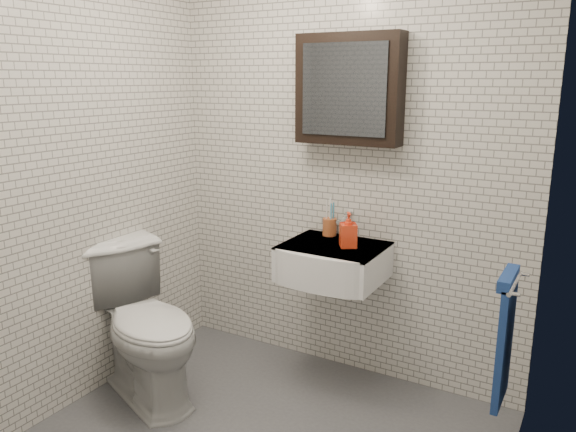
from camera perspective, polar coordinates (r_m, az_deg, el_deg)
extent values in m
cube|color=silver|center=(3.30, 5.72, 4.86)|extent=(2.20, 0.02, 2.50)
cube|color=silver|center=(1.72, -22.86, -4.50)|extent=(2.20, 0.02, 2.50)
cube|color=silver|center=(3.17, -20.81, 3.67)|extent=(0.02, 2.00, 2.50)
cube|color=silver|center=(2.05, 22.47, -1.64)|extent=(0.02, 2.00, 2.50)
cube|color=white|center=(3.20, 4.66, -4.65)|extent=(0.55, 0.45, 0.20)
cylinder|color=silver|center=(3.19, 4.85, -3.05)|extent=(0.31, 0.31, 0.02)
cylinder|color=silver|center=(3.18, 4.85, -2.91)|extent=(0.04, 0.04, 0.01)
cube|color=white|center=(3.17, 4.69, -3.02)|extent=(0.55, 0.45, 0.01)
cylinder|color=silver|center=(3.30, 5.93, -1.71)|extent=(0.06, 0.06, 0.06)
cylinder|color=silver|center=(3.29, 5.96, -0.70)|extent=(0.03, 0.03, 0.08)
cylinder|color=silver|center=(3.23, 5.53, -0.42)|extent=(0.02, 0.12, 0.02)
cube|color=silver|center=(3.30, 6.19, 0.34)|extent=(0.02, 0.09, 0.01)
cube|color=black|center=(3.17, 6.23, 12.66)|extent=(0.60, 0.14, 0.60)
cube|color=#3F444C|center=(3.10, 5.65, 12.65)|extent=(0.49, 0.01, 0.49)
cylinder|color=silver|center=(2.48, 22.04, -6.33)|extent=(0.02, 0.30, 0.02)
cylinder|color=silver|center=(2.60, 22.89, -5.49)|extent=(0.04, 0.02, 0.02)
cylinder|color=silver|center=(2.35, 22.07, -7.37)|extent=(0.04, 0.02, 0.02)
cube|color=#215D97|center=(2.58, 21.16, -11.94)|extent=(0.03, 0.26, 0.54)
cube|color=#215D97|center=(2.47, 21.50, -5.92)|extent=(0.05, 0.26, 0.05)
cylinder|color=#AA542A|center=(3.34, 4.24, -1.11)|extent=(0.09, 0.09, 0.10)
cylinder|color=white|center=(3.32, 3.95, 0.00)|extent=(0.02, 0.03, 0.20)
cylinder|color=teal|center=(3.31, 4.39, -0.22)|extent=(0.02, 0.02, 0.18)
cylinder|color=white|center=(3.34, 4.29, 0.15)|extent=(0.02, 0.04, 0.21)
cylinder|color=teal|center=(3.33, 4.63, -0.08)|extent=(0.03, 0.04, 0.18)
imported|color=orange|center=(3.11, 6.15, -1.40)|extent=(0.12, 0.12, 0.20)
imported|color=silver|center=(3.28, -14.34, -10.58)|extent=(0.96, 0.76, 0.86)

